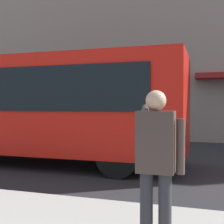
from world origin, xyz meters
TOP-DOWN VIEW (x-y plane):
  - ground_plane at (0.00, 0.00)m, footprint 60.00×60.00m
  - building_facade_far at (-0.02, -6.80)m, footprint 28.00×1.55m
  - red_bus at (3.14, 0.34)m, footprint 9.05×2.54m
  - pedestrian_photographer at (-1.36, 4.94)m, footprint 0.53×0.52m

SIDE VIEW (x-z plane):
  - ground_plane at x=0.00m, z-range 0.00..0.00m
  - pedestrian_photographer at x=-1.36m, z-range 0.29..1.99m
  - red_bus at x=3.14m, z-range 0.14..3.22m
  - building_facade_far at x=-0.02m, z-range -0.01..11.99m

